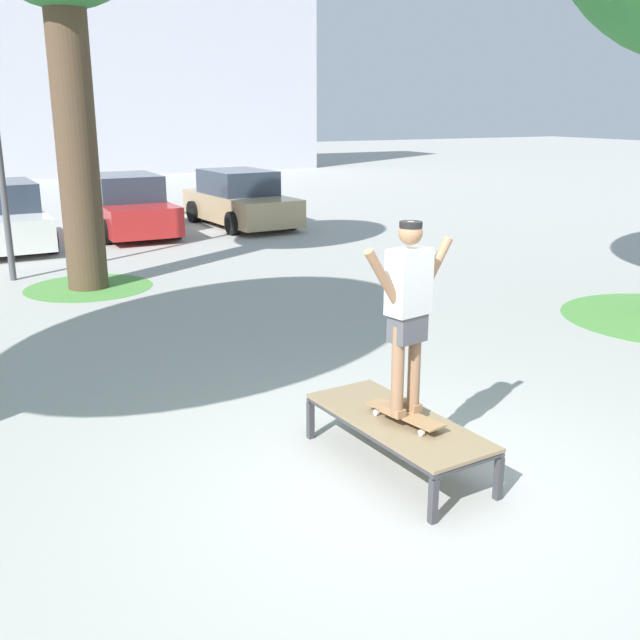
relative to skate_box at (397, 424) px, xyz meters
The scene contains 8 objects.
ground_plane 0.55m from the skate_box, 117.90° to the right, with size 120.00×120.00×0.00m, color #A8A8A3.
skate_box is the anchor object (origin of this frame).
skateboard 0.16m from the skate_box, 85.45° to the right, with size 0.35×0.82×0.09m.
skater 1.12m from the skate_box, 85.57° to the right, with size 0.99×0.34×1.69m.
grass_patch_mid_back 8.53m from the skate_box, 97.51° to the left, with size 2.26×2.26×0.01m, color #519342.
car_white 13.69m from the skate_box, 98.74° to the left, with size 2.01×4.25×1.50m.
car_red 14.17m from the skate_box, 86.00° to the left, with size 1.94×4.21×1.50m.
car_tan 14.65m from the skate_box, 73.95° to the left, with size 2.14×4.31×1.50m.
Camera 1 is at (-3.28, -4.82, 3.14)m, focal length 41.88 mm.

